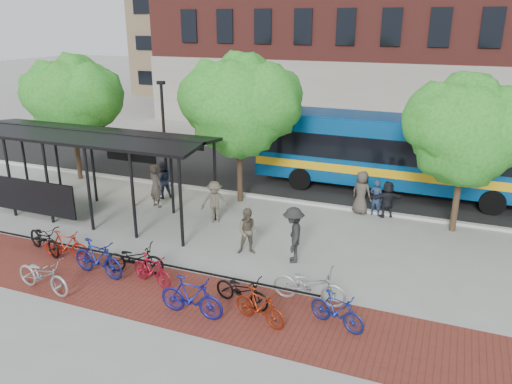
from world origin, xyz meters
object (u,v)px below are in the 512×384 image
at_px(tree_a, 73,96).
at_px(tree_b, 242,102).
at_px(bike_8, 242,290).
at_px(bus_shelter, 85,144).
at_px(pedestrian_7, 376,198).
at_px(pedestrian_3, 215,202).
at_px(lamp_post_left, 164,133).
at_px(bike_1, 66,245).
at_px(bike_5, 152,270).
at_px(tree_c, 469,128).
at_px(bike_11, 337,310).
at_px(bike_7, 191,297).
at_px(bike_4, 135,258).
at_px(bike_2, 43,275).
at_px(bike_9, 260,306).
at_px(pedestrian_2, 163,180).
at_px(bike_10, 309,285).
at_px(pedestrian_6, 362,193).
at_px(pedestrian_8, 249,231).
at_px(pedestrian_5, 387,199).
at_px(pedestrian_1, 156,186).
at_px(bus, 397,150).
at_px(pedestrian_9, 293,235).
at_px(bike_0, 44,239).

distance_m(tree_a, tree_b, 9.01).
bearing_deg(bike_8, bus_shelter, 75.85).
bearing_deg(tree_a, pedestrian_7, 1.74).
bearing_deg(tree_a, pedestrian_3, -16.76).
height_order(tree_b, lamp_post_left, tree_b).
distance_m(bike_1, bike_5, 3.71).
height_order(tree_c, bike_11, tree_c).
xyz_separation_m(lamp_post_left, bike_7, (6.48, -9.26, -2.17)).
relative_size(tree_c, bike_4, 3.07).
height_order(tree_b, bike_2, tree_b).
distance_m(bike_9, pedestrian_2, 10.91).
bearing_deg(bike_9, bike_1, 98.71).
height_order(tree_a, bike_11, tree_a).
bearing_deg(pedestrian_2, bike_4, 73.34).
relative_size(bike_1, bike_9, 1.01).
distance_m(bike_2, bike_10, 7.92).
bearing_deg(bike_7, pedestrian_7, -19.16).
xyz_separation_m(lamp_post_left, pedestrian_6, (9.33, 0.20, -1.82)).
relative_size(bike_5, bike_9, 1.00).
bearing_deg(bus_shelter, pedestrian_8, -7.69).
bearing_deg(pedestrian_6, bus_shelter, 45.57).
relative_size(bike_2, bike_4, 1.08).
distance_m(bike_4, pedestrian_2, 7.21).
height_order(tree_a, bike_2, tree_a).
distance_m(bike_4, bike_9, 4.89).
height_order(bike_10, pedestrian_6, pedestrian_6).
relative_size(tree_a, bike_5, 3.76).
distance_m(bike_9, pedestrian_8, 4.25).
bearing_deg(pedestrian_7, pedestrian_5, -172.43).
distance_m(tree_a, bike_10, 16.31).
distance_m(bike_5, bike_9, 3.90).
bearing_deg(bike_10, bike_7, 123.80).
xyz_separation_m(tree_a, pedestrian_1, (5.82, -2.09, -3.29)).
bearing_deg(bike_11, pedestrian_7, 21.82).
height_order(bike_5, pedestrian_7, pedestrian_7).
bearing_deg(tree_a, pedestrian_8, -23.16).
distance_m(tree_b, pedestrian_1, 5.18).
relative_size(bus, pedestrian_6, 7.16).
relative_size(bike_4, pedestrian_8, 1.16).
xyz_separation_m(pedestrian_3, pedestrian_8, (2.38, -2.15, -0.03)).
relative_size(pedestrian_6, pedestrian_8, 1.11).
bearing_deg(bike_5, pedestrian_1, 46.18).
height_order(bike_10, pedestrian_2, pedestrian_2).
bearing_deg(bus, bike_11, -88.95).
distance_m(bike_1, bike_8, 6.74).
relative_size(bike_9, pedestrian_5, 1.07).
bearing_deg(tree_c, bus_shelter, -164.94).
distance_m(bike_5, pedestrian_9, 4.73).
xyz_separation_m(tree_c, bike_0, (-13.31, -7.45, -3.53)).
distance_m(bike_2, pedestrian_6, 12.55).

